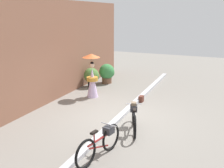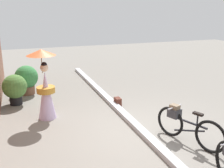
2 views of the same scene
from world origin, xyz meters
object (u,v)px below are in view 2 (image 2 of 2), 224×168
(potted_plant_small, at_px, (15,88))
(backpack_on_pavement, at_px, (118,102))
(person_with_parasol, at_px, (45,85))
(bicycle_far_side, at_px, (186,125))
(potted_plant_by_door, at_px, (27,79))

(potted_plant_small, xyz_separation_m, backpack_on_pavement, (-1.22, -2.95, -0.41))
(person_with_parasol, relative_size, potted_plant_small, 1.98)
(bicycle_far_side, height_order, person_with_parasol, person_with_parasol)
(potted_plant_small, height_order, backpack_on_pavement, potted_plant_small)
(bicycle_far_side, height_order, potted_plant_by_door, potted_plant_by_door)
(bicycle_far_side, relative_size, potted_plant_by_door, 1.62)
(person_with_parasol, distance_m, potted_plant_by_door, 2.45)
(person_with_parasol, height_order, potted_plant_by_door, person_with_parasol)
(backpack_on_pavement, bearing_deg, bicycle_far_side, -167.48)
(person_with_parasol, height_order, potted_plant_small, person_with_parasol)
(bicycle_far_side, xyz_separation_m, potted_plant_small, (3.90, 3.54, 0.12))
(bicycle_far_side, xyz_separation_m, potted_plant_by_door, (4.86, 3.15, 0.13))
(bicycle_far_side, relative_size, potted_plant_small, 1.72)
(bicycle_far_side, xyz_separation_m, backpack_on_pavement, (2.68, 0.59, -0.29))
(person_with_parasol, bearing_deg, backpack_on_pavement, -84.53)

